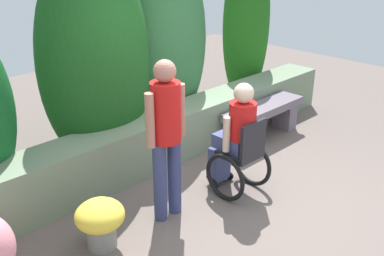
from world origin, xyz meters
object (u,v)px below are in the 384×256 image
at_px(person_standing_companion, 166,131).
at_px(flower_pot_terracotta_by_wall, 100,220).
at_px(stone_bench, 263,116).
at_px(person_in_wheelchair, 238,142).

height_order(person_standing_companion, flower_pot_terracotta_by_wall, person_standing_companion).
distance_m(stone_bench, person_in_wheelchair, 1.60).
bearing_deg(person_in_wheelchair, stone_bench, 22.30).
height_order(person_in_wheelchair, person_standing_companion, person_standing_companion).
distance_m(stone_bench, person_standing_companion, 2.45).
bearing_deg(flower_pot_terracotta_by_wall, person_in_wheelchair, -7.93).
bearing_deg(flower_pot_terracotta_by_wall, stone_bench, 8.24).
bearing_deg(flower_pot_terracotta_by_wall, person_standing_companion, -3.64).
relative_size(stone_bench, person_in_wheelchair, 1.09).
xyz_separation_m(person_in_wheelchair, flower_pot_terracotta_by_wall, (-1.70, 0.24, -0.33)).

